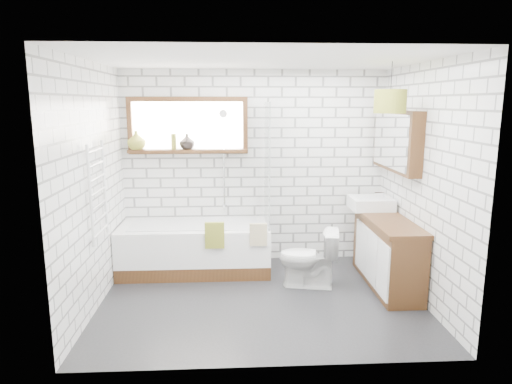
{
  "coord_description": "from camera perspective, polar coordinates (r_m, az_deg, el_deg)",
  "views": [
    {
      "loc": [
        -0.3,
        -4.62,
        2.09
      ],
      "look_at": [
        -0.04,
        0.25,
        1.13
      ],
      "focal_mm": 32.0,
      "sensor_mm": 36.0,
      "label": 1
    }
  ],
  "objects": [
    {
      "name": "floor",
      "position": [
        5.08,
        0.59,
        -13.21
      ],
      "size": [
        3.4,
        2.6,
        0.01
      ],
      "primitive_type": "cube",
      "color": "black",
      "rests_on": "ground"
    },
    {
      "name": "ceiling",
      "position": [
        4.65,
        0.66,
        16.27
      ],
      "size": [
        3.4,
        2.6,
        0.01
      ],
      "primitive_type": "cube",
      "color": "white",
      "rests_on": "ground"
    },
    {
      "name": "wall_back",
      "position": [
        5.99,
        -0.19,
        3.09
      ],
      "size": [
        3.4,
        0.01,
        2.5
      ],
      "primitive_type": "cube",
      "color": "white",
      "rests_on": "ground"
    },
    {
      "name": "wall_front",
      "position": [
        3.43,
        2.04,
        -3.05
      ],
      "size": [
        3.4,
        0.01,
        2.5
      ],
      "primitive_type": "cube",
      "color": "white",
      "rests_on": "ground"
    },
    {
      "name": "wall_left",
      "position": [
        4.9,
        -19.7,
        0.61
      ],
      "size": [
        0.01,
        2.6,
        2.5
      ],
      "primitive_type": "cube",
      "color": "white",
      "rests_on": "ground"
    },
    {
      "name": "wall_right",
      "position": [
        5.1,
        20.09,
        0.99
      ],
      "size": [
        0.01,
        2.6,
        2.5
      ],
      "primitive_type": "cube",
      "color": "white",
      "rests_on": "ground"
    },
    {
      "name": "window",
      "position": [
        5.91,
        -8.51,
        8.22
      ],
      "size": [
        1.52,
        0.16,
        0.68
      ],
      "primitive_type": "cube",
      "color": "#361F0F",
      "rests_on": "wall_back"
    },
    {
      "name": "towel_radiator",
      "position": [
        4.89,
        -19.16,
        0.04
      ],
      "size": [
        0.06,
        0.52,
        1.0
      ],
      "primitive_type": "cube",
      "color": "white",
      "rests_on": "wall_left"
    },
    {
      "name": "mirror_cabinet",
      "position": [
        5.58,
        17.16,
        6.13
      ],
      "size": [
        0.16,
        1.2,
        0.7
      ],
      "primitive_type": "cube",
      "color": "#361F0F",
      "rests_on": "wall_right"
    },
    {
      "name": "shower_riser",
      "position": [
        5.93,
        -4.04,
        3.95
      ],
      "size": [
        0.02,
        0.02,
        1.3
      ],
      "primitive_type": "cylinder",
      "color": "silver",
      "rests_on": "wall_back"
    },
    {
      "name": "bathtub",
      "position": [
        5.81,
        -7.61,
        -6.9
      ],
      "size": [
        1.84,
        0.81,
        0.6
      ],
      "primitive_type": "cube",
      "color": "white",
      "rests_on": "floor"
    },
    {
      "name": "shower_screen",
      "position": [
        5.58,
        1.39,
        3.48
      ],
      "size": [
        0.02,
        0.72,
        1.5
      ],
      "primitive_type": "cube",
      "color": "white",
      "rests_on": "bathtub"
    },
    {
      "name": "towel_green",
      "position": [
        5.33,
        -5.19,
        -5.41
      ],
      "size": [
        0.22,
        0.06,
        0.31
      ],
      "primitive_type": "cube",
      "color": "olive",
      "rests_on": "bathtub"
    },
    {
      "name": "towel_beige",
      "position": [
        5.33,
        0.29,
        -5.34
      ],
      "size": [
        0.2,
        0.05,
        0.26
      ],
      "primitive_type": "cube",
      "color": "tan",
      "rests_on": "bathtub"
    },
    {
      "name": "vanity",
      "position": [
        5.5,
        16.07,
        -7.26
      ],
      "size": [
        0.45,
        1.38,
        0.79
      ],
      "primitive_type": "cube",
      "color": "#361F0F",
      "rests_on": "floor"
    },
    {
      "name": "basin",
      "position": [
        5.82,
        14.16,
        -1.37
      ],
      "size": [
        0.5,
        0.44,
        0.15
      ],
      "primitive_type": "cube",
      "color": "white",
      "rests_on": "vanity"
    },
    {
      "name": "tap",
      "position": [
        5.85,
        15.69,
        -0.8
      ],
      "size": [
        0.03,
        0.03,
        0.16
      ],
      "primitive_type": "cylinder",
      "rotation": [
        0.0,
        0.0,
        0.19
      ],
      "color": "silver",
      "rests_on": "vanity"
    },
    {
      "name": "toilet",
      "position": [
        5.31,
        6.57,
        -8.18
      ],
      "size": [
        0.5,
        0.73,
        0.68
      ],
      "primitive_type": "imported",
      "rotation": [
        0.0,
        0.0,
        -1.77
      ],
      "color": "white",
      "rests_on": "floor"
    },
    {
      "name": "vase_olive",
      "position": [
        5.99,
        -14.72,
        6.08
      ],
      "size": [
        0.3,
        0.3,
        0.24
      ],
      "primitive_type": "imported",
      "rotation": [
        0.0,
        0.0,
        -0.41
      ],
      "color": "olive",
      "rests_on": "window"
    },
    {
      "name": "vase_dark",
      "position": [
        5.9,
        -8.61,
        6.06
      ],
      "size": [
        0.24,
        0.24,
        0.2
      ],
      "primitive_type": "imported",
      "rotation": [
        0.0,
        0.0,
        0.27
      ],
      "color": "black",
      "rests_on": "window"
    },
    {
      "name": "bottle",
      "position": [
        5.92,
        -10.25,
        6.02
      ],
      "size": [
        0.08,
        0.08,
        0.2
      ],
      "primitive_type": "cylinder",
      "rotation": [
        0.0,
        0.0,
        0.24
      ],
      "color": "olive",
      "rests_on": "window"
    },
    {
      "name": "pendant",
      "position": [
        4.98,
        16.42,
        10.81
      ],
      "size": [
        0.33,
        0.33,
        0.24
      ],
      "primitive_type": "cylinder",
      "color": "olive",
      "rests_on": "ceiling"
    }
  ]
}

